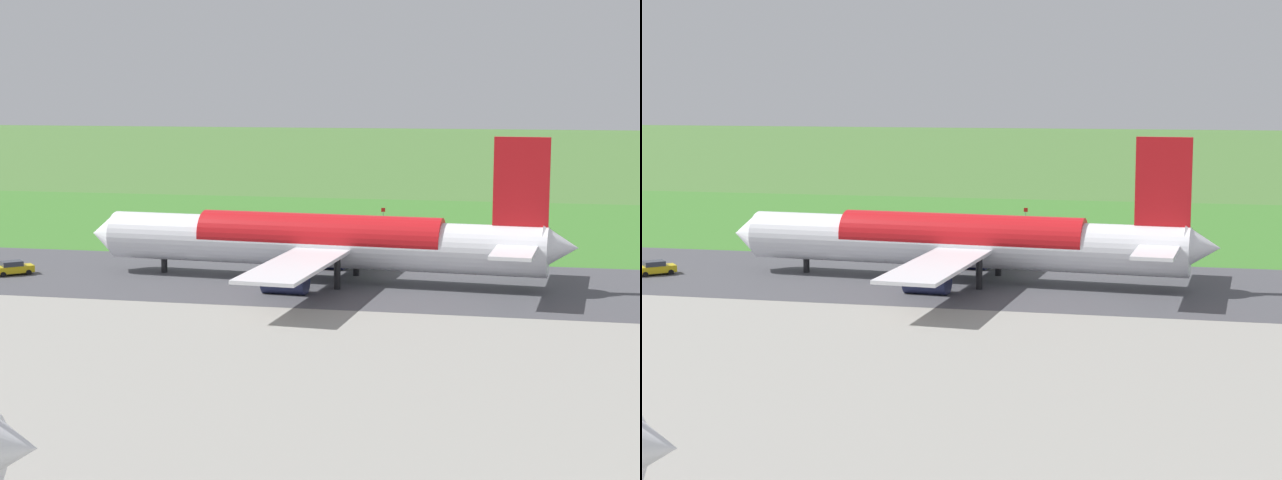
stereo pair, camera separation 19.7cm
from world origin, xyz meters
TOP-DOWN VIEW (x-y plane):
  - ground_plane at (0.00, 0.00)m, footprint 800.00×800.00m
  - runway_asphalt at (0.00, 0.00)m, footprint 600.00×28.21m
  - grass_verge_foreground at (0.00, -41.59)m, footprint 600.00×80.00m
  - airliner_main at (-14.05, 0.03)m, footprint 54.15×44.32m
  - service_car_followme at (20.42, 3.58)m, footprint 4.32×4.15m
  - no_stopping_sign at (-13.64, -46.11)m, footprint 0.60×0.10m
  - traffic_cone_orange at (-8.57, -39.06)m, footprint 0.40×0.40m

SIDE VIEW (x-z plane):
  - ground_plane at x=0.00m, z-range 0.00..0.00m
  - grass_verge_foreground at x=0.00m, z-range 0.00..0.04m
  - runway_asphalt at x=0.00m, z-range 0.00..0.06m
  - traffic_cone_orange at x=-8.57m, z-range 0.00..0.55m
  - service_car_followme at x=20.42m, z-range 0.03..1.65m
  - no_stopping_sign at x=-13.64m, z-range 0.25..2.91m
  - airliner_main at x=-14.05m, z-range -3.59..12.29m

